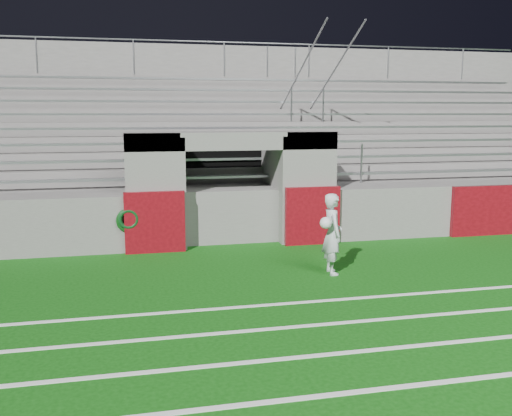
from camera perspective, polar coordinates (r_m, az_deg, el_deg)
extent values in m
plane|color=#0D490C|center=(10.17, 1.17, -7.80)|extent=(90.00, 90.00, 0.00)
cube|color=white|center=(6.63, 9.97, -17.67)|extent=(28.00, 0.09, 0.01)
cube|color=white|center=(7.47, 6.92, -14.36)|extent=(28.00, 0.09, 0.01)
cube|color=white|center=(8.34, 4.56, -11.71)|extent=(28.00, 0.09, 0.01)
cube|color=white|center=(9.24, 2.68, -9.55)|extent=(28.00, 0.09, 0.01)
cube|color=slate|center=(13.04, -10.28, 1.74)|extent=(1.20, 1.00, 2.60)
cube|color=slate|center=(13.68, 4.96, 2.21)|extent=(1.20, 1.00, 2.60)
cube|color=black|center=(14.91, -3.66, 2.63)|extent=(2.60, 0.20, 2.50)
cube|color=slate|center=(13.69, -7.68, 1.95)|extent=(0.10, 2.20, 2.50)
cube|color=slate|center=(14.08, 1.69, 2.24)|extent=(0.10, 2.20, 2.50)
cube|color=slate|center=(13.15, -2.51, 6.76)|extent=(4.80, 1.00, 0.40)
cube|color=slate|center=(17.04, -4.82, 3.12)|extent=(26.00, 8.00, 0.20)
cube|color=slate|center=(17.12, -4.79, 1.04)|extent=(26.00, 8.00, 1.05)
cube|color=#59070F|center=(12.60, -10.08, -1.41)|extent=(1.30, 0.15, 1.35)
cube|color=#59070F|center=(13.25, 5.65, -0.77)|extent=(1.30, 0.15, 1.35)
cube|color=#59070F|center=(15.40, 22.49, -0.21)|extent=(2.20, 0.15, 1.25)
cube|color=#96999E|center=(14.13, -3.16, 3.15)|extent=(23.00, 0.28, 0.06)
cube|color=slate|center=(14.96, -3.71, 3.38)|extent=(24.00, 0.75, 0.38)
cube|color=#96999E|center=(14.83, -3.67, 4.92)|extent=(23.00, 0.28, 0.06)
cube|color=slate|center=(15.68, -4.16, 4.35)|extent=(24.00, 0.75, 0.76)
cube|color=#96999E|center=(15.54, -4.13, 6.52)|extent=(23.00, 0.28, 0.06)
cube|color=slate|center=(16.41, -4.56, 5.24)|extent=(24.00, 0.75, 1.14)
cube|color=#96999E|center=(16.27, -4.55, 7.99)|extent=(23.00, 0.28, 0.06)
cube|color=slate|center=(17.14, -4.94, 6.04)|extent=(24.00, 0.75, 1.52)
cube|color=#96999E|center=(17.01, -4.94, 9.32)|extent=(23.00, 0.28, 0.06)
cube|color=slate|center=(17.87, -5.28, 6.79)|extent=(24.00, 0.75, 1.90)
cube|color=#96999E|center=(17.76, -5.30, 10.55)|extent=(23.00, 0.28, 0.06)
cube|color=slate|center=(18.60, -5.60, 7.47)|extent=(24.00, 0.75, 2.28)
cube|color=#96999E|center=(18.51, -5.63, 11.67)|extent=(23.00, 0.28, 0.06)
cube|color=slate|center=(19.34, -5.89, 8.10)|extent=(24.00, 0.75, 2.66)
cube|color=#96999E|center=(19.27, -5.94, 12.71)|extent=(23.00, 0.28, 0.06)
cube|color=slate|center=(20.01, -6.14, 8.33)|extent=(26.00, 0.60, 5.29)
cylinder|color=#A5A8AD|center=(14.47, 6.85, 4.36)|extent=(0.05, 0.05, 1.00)
cylinder|color=#A5A8AD|center=(17.27, 3.56, 10.27)|extent=(0.05, 0.05, 1.00)
cylinder|color=#A5A8AD|center=(20.24, 1.13, 14.47)|extent=(0.05, 0.05, 1.00)
cylinder|color=#A5A8AD|center=(17.28, 3.57, 11.93)|extent=(0.05, 6.02, 3.08)
cylinder|color=#A5A8AD|center=(14.83, 10.50, 4.39)|extent=(0.05, 0.05, 1.00)
cylinder|color=#A5A8AD|center=(17.58, 6.74, 10.21)|extent=(0.05, 0.05, 1.00)
cylinder|color=#A5A8AD|center=(20.50, 3.93, 14.38)|extent=(0.05, 0.05, 1.00)
cylinder|color=#A5A8AD|center=(17.59, 6.77, 11.84)|extent=(0.05, 6.02, 3.08)
cylinder|color=#A5A8AD|center=(19.83, -21.10, 14.11)|extent=(0.05, 0.05, 1.10)
cylinder|color=#A5A8AD|center=(19.66, -12.14, 14.56)|extent=(0.05, 0.05, 1.10)
cylinder|color=#A5A8AD|center=(19.94, -3.19, 14.68)|extent=(0.05, 0.05, 1.10)
cylinder|color=#A5A8AD|center=(20.66, 5.31, 14.47)|extent=(0.05, 0.05, 1.10)
cylinder|color=#A5A8AD|center=(21.77, 13.07, 14.01)|extent=(0.05, 0.05, 1.10)
cylinder|color=#A5A8AD|center=(23.22, 19.93, 13.40)|extent=(0.05, 0.05, 1.10)
cylinder|color=#A5A8AD|center=(19.85, -6.17, 16.26)|extent=(24.00, 0.05, 0.05)
imported|color=silver|center=(10.85, 7.66, -2.57)|extent=(0.39, 0.58, 1.54)
sphere|color=white|center=(10.53, 6.99, -1.49)|extent=(0.22, 0.22, 0.22)
torus|color=#0B3B0F|center=(12.58, -12.62, -1.23)|extent=(0.54, 0.10, 0.54)
torus|color=#0B3815|center=(12.52, -12.62, -1.10)|extent=(0.44, 0.08, 0.44)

